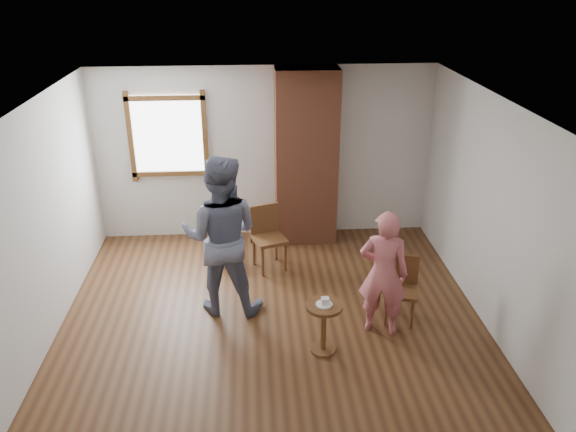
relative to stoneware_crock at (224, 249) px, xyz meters
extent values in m
plane|color=brown|center=(0.62, -1.80, -0.20)|extent=(5.50, 5.50, 0.00)
cube|color=silver|center=(0.62, 0.95, 1.10)|extent=(5.00, 0.04, 2.60)
cube|color=silver|center=(-1.88, -1.80, 1.10)|extent=(0.04, 5.50, 2.60)
cube|color=silver|center=(3.12, -1.80, 1.10)|extent=(0.04, 5.50, 2.60)
cube|color=white|center=(0.62, -1.80, 2.40)|extent=(5.00, 5.50, 0.04)
cube|color=brown|center=(-0.78, 0.91, 1.40)|extent=(1.14, 0.06, 1.34)
cube|color=white|center=(-0.78, 0.93, 1.40)|extent=(1.00, 0.02, 1.20)
cube|color=#A95B3C|center=(1.22, 0.70, 1.10)|extent=(0.90, 0.50, 2.60)
cylinder|color=#C2B08C|center=(0.00, 0.00, 0.00)|extent=(0.42, 0.42, 0.41)
cylinder|color=black|center=(0.45, 0.60, -0.12)|extent=(0.20, 0.20, 0.16)
cube|color=brown|center=(0.64, -0.20, 0.24)|extent=(0.53, 0.53, 0.05)
cylinder|color=brown|center=(0.53, -0.42, 0.02)|extent=(0.04, 0.04, 0.45)
cylinder|color=brown|center=(0.85, -0.31, 0.02)|extent=(0.04, 0.04, 0.45)
cylinder|color=brown|center=(0.42, -0.10, 0.02)|extent=(0.04, 0.04, 0.45)
cylinder|color=brown|center=(0.74, 0.01, 0.02)|extent=(0.04, 0.04, 0.45)
cube|color=brown|center=(0.57, -0.03, 0.46)|extent=(0.40, 0.18, 0.45)
cube|color=brown|center=(2.13, -1.56, 0.19)|extent=(0.46, 0.46, 0.04)
cylinder|color=brown|center=(1.94, -1.67, -0.01)|extent=(0.04, 0.04, 0.40)
cylinder|color=brown|center=(2.23, -1.75, -0.01)|extent=(0.04, 0.04, 0.40)
cylinder|color=brown|center=(2.02, -1.38, -0.01)|extent=(0.04, 0.04, 0.40)
cylinder|color=brown|center=(2.31, -1.46, -0.01)|extent=(0.04, 0.04, 0.40)
cube|color=brown|center=(2.17, -1.40, 0.39)|extent=(0.37, 0.14, 0.40)
cylinder|color=brown|center=(1.15, -2.09, 0.38)|extent=(0.40, 0.40, 0.04)
cylinder|color=brown|center=(1.15, -2.09, 0.09)|extent=(0.06, 0.06, 0.54)
cylinder|color=brown|center=(1.15, -2.09, -0.19)|extent=(0.28, 0.28, 0.03)
cylinder|color=white|center=(1.15, -2.09, 0.40)|extent=(0.18, 0.18, 0.01)
cube|color=white|center=(1.16, -2.09, 0.43)|extent=(0.08, 0.07, 0.06)
imported|color=#141938|center=(0.04, -1.15, 0.78)|extent=(1.05, 0.87, 1.97)
imported|color=#CC666B|center=(1.85, -1.75, 0.55)|extent=(0.64, 0.51, 1.51)
camera|label=1|loc=(0.42, -7.08, 3.71)|focal=35.00mm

